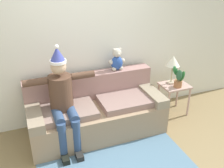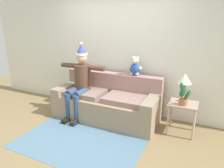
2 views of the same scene
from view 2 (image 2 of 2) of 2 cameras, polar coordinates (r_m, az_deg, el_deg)
The scene contains 9 objects.
ground_plane at distance 3.57m, azimuth -8.93°, elevation -15.70°, with size 10.00×10.00×0.00m, color olive.
back_wall at distance 4.40m, azimuth 1.75°, elevation 9.59°, with size 7.00×0.10×2.70m, color silver.
couch at distance 4.19m, azimuth -1.32°, elevation -4.97°, with size 2.12×0.91×0.90m.
person_seated at distance 4.17m, azimuth -9.00°, elevation 1.14°, with size 1.02×0.77×1.55m.
teddy_bear at distance 4.05m, azimuth 6.51°, elevation 4.83°, with size 0.29×0.17×0.38m.
side_table at distance 3.78m, azimuth 19.39°, elevation -6.62°, with size 0.48×0.41×0.57m.
table_lamp at distance 3.70m, azimuth 19.84°, elevation 1.12°, with size 0.24×0.24×0.51m.
potted_plant at distance 3.60m, azimuth 19.63°, elevation -3.16°, with size 0.25×0.24×0.39m.
area_rug at distance 3.54m, azimuth -9.29°, elevation -15.93°, with size 2.08×1.29×0.01m, color slate.
Camera 2 is at (1.76, -2.45, 1.92)m, focal length 32.35 mm.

